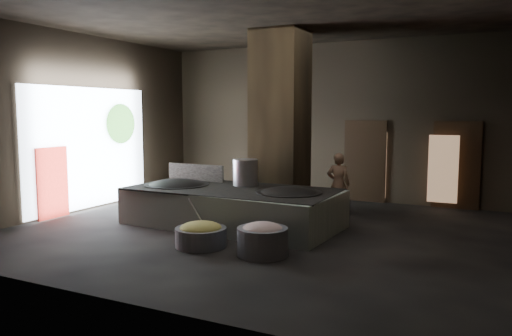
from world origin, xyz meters
The scene contains 27 objects.
floor centered at (0.00, 0.00, -0.05)m, with size 10.00×9.00×0.10m, color black.
ceiling centered at (0.00, 0.00, 4.55)m, with size 10.00×9.00×0.10m, color black.
back_wall centered at (0.00, 4.55, 2.25)m, with size 10.00×0.10×4.50m, color black.
front_wall centered at (0.00, -4.55, 2.25)m, with size 10.00×0.10×4.50m, color black.
left_wall centered at (-5.05, 0.00, 2.25)m, with size 0.10×9.00×4.50m, color black.
pillar centered at (-0.30, 1.90, 2.25)m, with size 1.20×1.20×4.50m, color black.
hearth_platform centered at (-0.70, 0.15, 0.41)m, with size 4.70×2.25×0.82m, color #B4C3AF.
platform_cap centered at (-0.70, 0.15, 0.82)m, with size 4.60×2.21×0.03m, color black.
wok_left centered at (-2.15, 0.10, 0.75)m, with size 1.48×1.48×0.41m, color black.
wok_left_rim centered at (-2.15, 0.10, 0.82)m, with size 1.51×1.51×0.05m, color black.
wok_right centered at (0.65, 0.20, 0.75)m, with size 1.38×1.38×0.39m, color black.
wok_right_rim centered at (0.65, 0.20, 0.82)m, with size 1.41×1.41×0.05m, color black.
stock_pot centered at (-0.65, 0.70, 1.13)m, with size 0.57×0.57×0.61m, color #B1B2B9.
splash_guard centered at (-2.15, 0.90, 1.03)m, with size 1.63×0.06×0.41m, color black.
cook centered at (1.09, 2.28, 0.77)m, with size 0.56×0.36×1.53m, color #8F6449.
veg_basin centered at (-0.36, -1.67, 0.18)m, with size 0.97×0.97×0.36m, color slate.
veg_fill centered at (-0.36, -1.67, 0.35)m, with size 0.79×0.79×0.24m, color olive.
ladle centered at (-0.51, -1.52, 0.55)m, with size 0.03×0.03×0.76m, color #B1B2B9.
meat_basin centered at (0.94, -1.68, 0.25)m, with size 0.90×0.90×0.50m, color slate.
meat_fill centered at (0.94, -1.68, 0.45)m, with size 0.75×0.75×0.29m, color #B2746B.
doorway_near centered at (1.20, 4.45, 1.10)m, with size 1.18×0.08×2.38m, color black.
doorway_near_glow centered at (1.40, 4.47, 1.05)m, with size 0.78×0.04×1.84m, color #8C6647.
doorway_far centered at (3.60, 4.45, 1.10)m, with size 1.18×0.08×2.38m, color black.
doorway_far_glow centered at (3.30, 4.22, 1.05)m, with size 0.74×0.04×1.76m, color #8C6647.
left_opening centered at (-4.95, 0.20, 1.60)m, with size 0.04×4.20×3.10m, color white.
pavilion_sliver centered at (-4.88, -1.10, 0.85)m, with size 0.05×0.90×1.70m, color maroon.
tree_silhouette centered at (-4.85, 1.30, 2.20)m, with size 0.28×1.10×1.10m, color #194714.
Camera 1 is at (4.66, -9.45, 2.53)m, focal length 35.00 mm.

